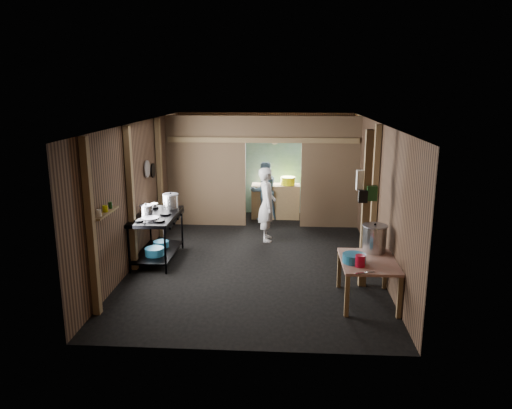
# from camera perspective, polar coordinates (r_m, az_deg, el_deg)

# --- Properties ---
(floor) EXTENTS (4.50, 7.00, 0.00)m
(floor) POSITION_cam_1_polar(r_m,az_deg,el_deg) (9.59, 0.08, -6.11)
(floor) COLOR black
(floor) RESTS_ON ground
(ceiling) EXTENTS (4.50, 7.00, 0.00)m
(ceiling) POSITION_cam_1_polar(r_m,az_deg,el_deg) (9.05, 0.08, 9.57)
(ceiling) COLOR #383736
(ceiling) RESTS_ON ground
(wall_back) EXTENTS (4.50, 0.00, 2.60)m
(wall_back) POSITION_cam_1_polar(r_m,az_deg,el_deg) (12.67, 1.06, 4.85)
(wall_back) COLOR brown
(wall_back) RESTS_ON ground
(wall_front) EXTENTS (4.50, 0.00, 2.60)m
(wall_front) POSITION_cam_1_polar(r_m,az_deg,el_deg) (5.87, -2.05, -5.75)
(wall_front) COLOR brown
(wall_front) RESTS_ON ground
(wall_left) EXTENTS (0.00, 7.00, 2.60)m
(wall_left) POSITION_cam_1_polar(r_m,az_deg,el_deg) (9.63, -13.41, 1.64)
(wall_left) COLOR brown
(wall_left) RESTS_ON ground
(wall_right) EXTENTS (0.00, 7.00, 2.60)m
(wall_right) POSITION_cam_1_polar(r_m,az_deg,el_deg) (9.37, 13.95, 1.27)
(wall_right) COLOR brown
(wall_right) RESTS_ON ground
(partition_left) EXTENTS (1.85, 0.10, 2.60)m
(partition_left) POSITION_cam_1_polar(r_m,az_deg,el_deg) (11.53, -5.84, 3.89)
(partition_left) COLOR brown
(partition_left) RESTS_ON floor
(partition_right) EXTENTS (1.35, 0.10, 2.60)m
(partition_right) POSITION_cam_1_polar(r_m,az_deg,el_deg) (11.42, 8.70, 3.71)
(partition_right) COLOR brown
(partition_right) RESTS_ON floor
(partition_header) EXTENTS (1.30, 0.10, 0.60)m
(partition_header) POSITION_cam_1_polar(r_m,az_deg,el_deg) (11.25, 2.07, 8.85)
(partition_header) COLOR brown
(partition_header) RESTS_ON wall_back
(turquoise_panel) EXTENTS (4.40, 0.06, 2.50)m
(turquoise_panel) POSITION_cam_1_polar(r_m,az_deg,el_deg) (12.62, 1.05, 4.58)
(turquoise_panel) COLOR #7AA9AB
(turquoise_panel) RESTS_ON wall_back
(back_counter) EXTENTS (1.20, 0.50, 0.85)m
(back_counter) POSITION_cam_1_polar(r_m,az_deg,el_deg) (12.29, 2.33, 0.40)
(back_counter) COLOR olive
(back_counter) RESTS_ON floor
(wall_clock) EXTENTS (0.20, 0.03, 0.20)m
(wall_clock) POSITION_cam_1_polar(r_m,az_deg,el_deg) (12.48, 2.21, 7.49)
(wall_clock) COLOR white
(wall_clock) RESTS_ON wall_back
(post_left_a) EXTENTS (0.10, 0.12, 2.60)m
(post_left_a) POSITION_cam_1_polar(r_m,az_deg,el_deg) (7.24, -18.78, -2.71)
(post_left_a) COLOR olive
(post_left_a) RESTS_ON floor
(post_left_b) EXTENTS (0.10, 0.12, 2.60)m
(post_left_b) POSITION_cam_1_polar(r_m,az_deg,el_deg) (8.87, -14.45, 0.55)
(post_left_b) COLOR olive
(post_left_b) RESTS_ON floor
(post_left_c) EXTENTS (0.10, 0.12, 2.60)m
(post_left_c) POSITION_cam_1_polar(r_m,az_deg,el_deg) (10.75, -11.21, 2.98)
(post_left_c) COLOR olive
(post_left_c) RESTS_ON floor
(post_right) EXTENTS (0.10, 0.12, 2.60)m
(post_right) POSITION_cam_1_polar(r_m,az_deg,el_deg) (9.17, 13.73, 1.01)
(post_right) COLOR olive
(post_right) RESTS_ON floor
(post_free) EXTENTS (0.12, 0.12, 2.60)m
(post_free) POSITION_cam_1_polar(r_m,az_deg,el_deg) (8.05, 12.74, -0.67)
(post_free) COLOR olive
(post_free) RESTS_ON floor
(cross_beam) EXTENTS (4.40, 0.12, 0.12)m
(cross_beam) POSITION_cam_1_polar(r_m,az_deg,el_deg) (11.24, 0.77, 7.57)
(cross_beam) COLOR olive
(cross_beam) RESTS_ON wall_left
(pan_lid_big) EXTENTS (0.03, 0.34, 0.34)m
(pan_lid_big) POSITION_cam_1_polar(r_m,az_deg,el_deg) (9.94, -12.63, 4.10)
(pan_lid_big) COLOR gray
(pan_lid_big) RESTS_ON wall_left
(pan_lid_small) EXTENTS (0.03, 0.30, 0.30)m
(pan_lid_small) POSITION_cam_1_polar(r_m,az_deg,el_deg) (10.33, -12.00, 3.93)
(pan_lid_small) COLOR black
(pan_lid_small) RESTS_ON wall_left
(wall_shelf) EXTENTS (0.14, 0.80, 0.03)m
(wall_shelf) POSITION_cam_1_polar(r_m,az_deg,el_deg) (7.65, -17.24, -0.95)
(wall_shelf) COLOR olive
(wall_shelf) RESTS_ON wall_left
(jar_white) EXTENTS (0.07, 0.07, 0.10)m
(jar_white) POSITION_cam_1_polar(r_m,az_deg,el_deg) (7.41, -17.95, -0.95)
(jar_white) COLOR white
(jar_white) RESTS_ON wall_shelf
(jar_yellow) EXTENTS (0.08, 0.08, 0.10)m
(jar_yellow) POSITION_cam_1_polar(r_m,az_deg,el_deg) (7.63, -17.27, -0.48)
(jar_yellow) COLOR #D8DD0A
(jar_yellow) RESTS_ON wall_shelf
(jar_green) EXTENTS (0.06, 0.06, 0.10)m
(jar_green) POSITION_cam_1_polar(r_m,az_deg,el_deg) (7.83, -16.71, -0.08)
(jar_green) COLOR #1A481C
(jar_green) RESTS_ON wall_shelf
(bag_white) EXTENTS (0.22, 0.15, 0.32)m
(bag_white) POSITION_cam_1_polar(r_m,az_deg,el_deg) (8.02, 12.48, 2.80)
(bag_white) COLOR white
(bag_white) RESTS_ON post_free
(bag_green) EXTENTS (0.16, 0.12, 0.24)m
(bag_green) POSITION_cam_1_polar(r_m,az_deg,el_deg) (7.94, 13.42, 1.31)
(bag_green) COLOR #1A481C
(bag_green) RESTS_ON post_free
(bag_black) EXTENTS (0.14, 0.10, 0.20)m
(bag_black) POSITION_cam_1_polar(r_m,az_deg,el_deg) (7.91, 12.43, 0.95)
(bag_black) COLOR black
(bag_black) RESTS_ON post_free
(gas_range) EXTENTS (0.78, 1.53, 0.90)m
(gas_range) POSITION_cam_1_polar(r_m,az_deg,el_deg) (9.46, -11.51, -3.81)
(gas_range) COLOR black
(gas_range) RESTS_ON floor
(prep_table) EXTENTS (0.83, 1.14, 0.67)m
(prep_table) POSITION_cam_1_polar(r_m,az_deg,el_deg) (7.76, 12.94, -8.74)
(prep_table) COLOR #A36A5B
(prep_table) RESTS_ON floor
(stove_pot_large) EXTENTS (0.38, 0.38, 0.31)m
(stove_pot_large) POSITION_cam_1_polar(r_m,az_deg,el_deg) (9.73, -9.96, 0.34)
(stove_pot_large) COLOR #B6B6B7
(stove_pot_large) RESTS_ON gas_range
(stove_pot_med) EXTENTS (0.31, 0.31, 0.22)m
(stove_pot_med) POSITION_cam_1_polar(r_m,az_deg,el_deg) (9.31, -12.76, -0.71)
(stove_pot_med) COLOR #B6B6B7
(stove_pot_med) RESTS_ON gas_range
(stove_saucepan) EXTENTS (0.18, 0.18, 0.10)m
(stove_saucepan) POSITION_cam_1_polar(r_m,az_deg,el_deg) (9.79, -11.93, -0.17)
(stove_saucepan) COLOR #B6B6B7
(stove_saucepan) RESTS_ON gas_range
(frying_pan) EXTENTS (0.39, 0.57, 0.07)m
(frying_pan) POSITION_cam_1_polar(r_m,az_deg,el_deg) (8.96, -12.29, -1.65)
(frying_pan) COLOR gray
(frying_pan) RESTS_ON gas_range
(blue_tub_front) EXTENTS (0.36, 0.36, 0.15)m
(blue_tub_front) POSITION_cam_1_polar(r_m,az_deg,el_deg) (9.31, -11.82, -5.43)
(blue_tub_front) COLOR teal
(blue_tub_front) RESTS_ON gas_range
(blue_tub_back) EXTENTS (0.30, 0.30, 0.12)m
(blue_tub_back) POSITION_cam_1_polar(r_m,az_deg,el_deg) (9.75, -11.07, -4.58)
(blue_tub_back) COLOR teal
(blue_tub_back) RESTS_ON gas_range
(stock_pot) EXTENTS (0.49, 0.49, 0.46)m
(stock_pot) POSITION_cam_1_polar(r_m,az_deg,el_deg) (7.98, 13.71, -3.95)
(stock_pot) COLOR #B6B6B7
(stock_pot) RESTS_ON prep_table
(wash_basin) EXTENTS (0.44, 0.44, 0.13)m
(wash_basin) POSITION_cam_1_polar(r_m,az_deg,el_deg) (7.49, 11.43, -6.19)
(wash_basin) COLOR teal
(wash_basin) RESTS_ON prep_table
(pink_bucket) EXTENTS (0.16, 0.16, 0.17)m
(pink_bucket) POSITION_cam_1_polar(r_m,az_deg,el_deg) (7.33, 12.12, -6.48)
(pink_bucket) COLOR #B40B24
(pink_bucket) RESTS_ON prep_table
(knife) EXTENTS (0.30, 0.12, 0.01)m
(knife) POSITION_cam_1_polar(r_m,az_deg,el_deg) (7.12, 12.63, -7.81)
(knife) COLOR #B6B6B7
(knife) RESTS_ON prep_table
(yellow_tub) EXTENTS (0.36, 0.36, 0.20)m
(yellow_tub) POSITION_cam_1_polar(r_m,az_deg,el_deg) (12.18, 3.76, 2.78)
(yellow_tub) COLOR #D8DD0A
(yellow_tub) RESTS_ON back_counter
(red_cup) EXTENTS (0.13, 0.13, 0.15)m
(red_cup) POSITION_cam_1_polar(r_m,az_deg,el_deg) (12.19, 0.89, 2.71)
(red_cup) COLOR #A3160D
(red_cup) RESTS_ON back_counter
(cook) EXTENTS (0.44, 0.62, 1.59)m
(cook) POSITION_cam_1_polar(r_m,az_deg,el_deg) (10.38, 1.29, 0.01)
(cook) COLOR silver
(cook) RESTS_ON floor
(worker_back) EXTENTS (0.86, 0.78, 1.45)m
(worker_back) POSITION_cam_1_polar(r_m,az_deg,el_deg) (12.05, 0.96, 1.61)
(worker_back) COLOR #3D596D
(worker_back) RESTS_ON floor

